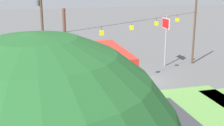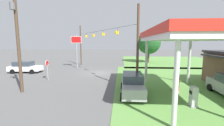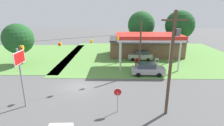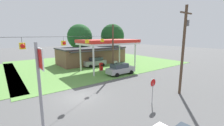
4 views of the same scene
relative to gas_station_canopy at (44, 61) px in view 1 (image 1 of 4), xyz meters
The scene contains 9 objects.
ground_plane 14.34m from the gas_station_canopy, 139.54° to the right, with size 160.00×160.00×0.00m, color #565656.
gas_station_canopy is the anchor object (origin of this frame).
fuel_pump_near 4.78m from the gas_station_canopy, behind, with size 0.71×0.56×1.51m.
car_at_pumps_front 5.97m from the gas_station_canopy, 98.59° to the right, with size 4.94×2.17×1.89m.
car_on_crossroad 22.68m from the gas_station_canopy, 115.51° to the right, with size 2.27×4.84×1.75m.
stop_sign_roadside 15.63m from the gas_station_canopy, 110.26° to the right, with size 0.80×0.08×2.50m.
stop_sign_overhead 19.91m from the gas_station_canopy, 137.55° to the right, with size 0.22×1.90×6.07m.
utility_pole_main 14.53m from the gas_station_canopy, 92.42° to the right, with size 2.20×0.44×9.51m.
signal_span_gantry 13.40m from the gas_station_canopy, 139.50° to the right, with size 16.98×10.24×8.12m.
Camera 1 is at (10.99, 28.42, 10.34)m, focal length 50.00 mm.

